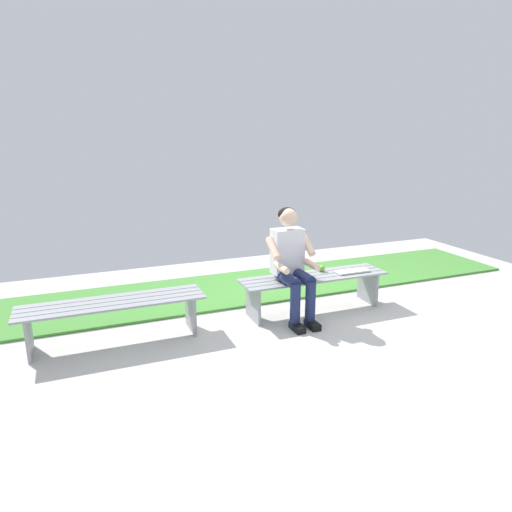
{
  "coord_description": "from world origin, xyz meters",
  "views": [
    {
      "loc": [
        2.48,
        4.39,
        2.02
      ],
      "look_at": [
        0.78,
        0.15,
        0.78
      ],
      "focal_mm": 32.01,
      "sensor_mm": 36.0,
      "label": 1
    }
  ],
  "objects_px": {
    "bench_far": "(114,311)",
    "bench_near": "(314,284)",
    "book_open": "(352,271)",
    "person_seated": "(292,260)",
    "apple": "(322,268)"
  },
  "relations": [
    {
      "from": "bench_far",
      "to": "apple",
      "type": "relative_size",
      "value": 21.96
    },
    {
      "from": "apple",
      "to": "person_seated",
      "type": "bearing_deg",
      "value": 22.36
    },
    {
      "from": "bench_near",
      "to": "person_seated",
      "type": "distance_m",
      "value": 0.49
    },
    {
      "from": "person_seated",
      "to": "apple",
      "type": "height_order",
      "value": "person_seated"
    },
    {
      "from": "book_open",
      "to": "person_seated",
      "type": "bearing_deg",
      "value": 3.17
    },
    {
      "from": "book_open",
      "to": "apple",
      "type": "bearing_deg",
      "value": -26.45
    },
    {
      "from": "bench_near",
      "to": "book_open",
      "type": "relative_size",
      "value": 4.23
    },
    {
      "from": "bench_near",
      "to": "apple",
      "type": "xyz_separation_m",
      "value": [
        -0.16,
        -0.11,
        0.14
      ]
    },
    {
      "from": "bench_near",
      "to": "book_open",
      "type": "xyz_separation_m",
      "value": [
        -0.48,
        0.05,
        0.11
      ]
    },
    {
      "from": "person_seated",
      "to": "book_open",
      "type": "distance_m",
      "value": 0.85
    },
    {
      "from": "apple",
      "to": "bench_near",
      "type": "bearing_deg",
      "value": 33.43
    },
    {
      "from": "person_seated",
      "to": "book_open",
      "type": "xyz_separation_m",
      "value": [
        -0.82,
        -0.04,
        -0.24
      ]
    },
    {
      "from": "bench_near",
      "to": "bench_far",
      "type": "distance_m",
      "value": 2.22
    },
    {
      "from": "bench_near",
      "to": "bench_far",
      "type": "height_order",
      "value": "same"
    },
    {
      "from": "bench_far",
      "to": "bench_near",
      "type": "bearing_deg",
      "value": -180.0
    }
  ]
}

